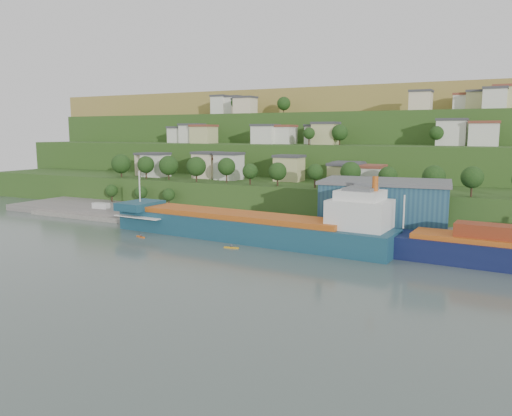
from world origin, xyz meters
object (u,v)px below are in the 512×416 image
Objects in this scene: warehouse at (385,205)px; caravan at (101,207)px; kayak_orange at (141,236)px; cargo_ship_near at (254,228)px.

warehouse reaches higher than caravan.
caravan reaches higher than kayak_orange.
caravan is (-90.79, -4.33, -5.91)m from warehouse.
caravan is at bearing 164.67° from kayak_orange.
warehouse is at bearing -1.56° from caravan.
caravan is (-62.62, 12.61, -0.56)m from cargo_ship_near.
warehouse is (28.17, 16.95, 5.36)m from cargo_ship_near.
cargo_ship_near is 2.30× the size of warehouse.
kayak_orange is at bearing -160.44° from warehouse.
kayak_orange is (-27.58, -9.87, -2.85)m from cargo_ship_near.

